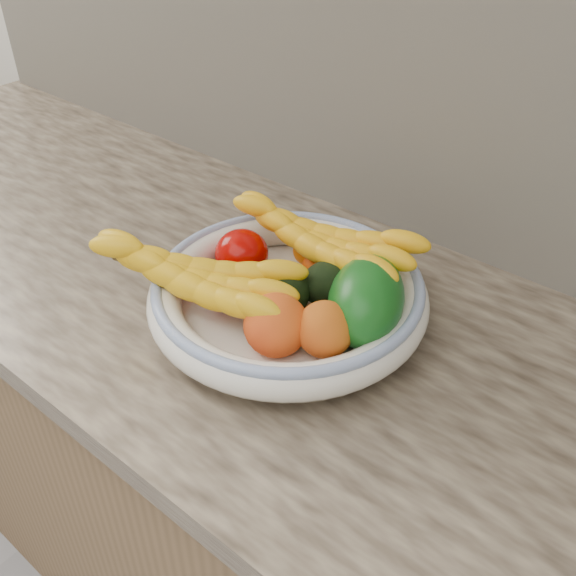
{
  "coord_description": "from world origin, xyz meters",
  "views": [
    {
      "loc": [
        0.45,
        1.11,
        1.49
      ],
      "look_at": [
        0.0,
        1.66,
        0.96
      ],
      "focal_mm": 40.0,
      "sensor_mm": 36.0,
      "label": 1
    }
  ],
  "objects_px": {
    "banana_bunch_back": "(319,244)",
    "fruit_bowl": "(288,295)",
    "banana_bunch_front": "(194,281)",
    "green_mango": "(366,301)"
  },
  "relations": [
    {
      "from": "banana_bunch_back",
      "to": "fruit_bowl",
      "type": "bearing_deg",
      "value": -87.38
    },
    {
      "from": "fruit_bowl",
      "to": "green_mango",
      "type": "relative_size",
      "value": 2.55
    },
    {
      "from": "fruit_bowl",
      "to": "banana_bunch_front",
      "type": "bearing_deg",
      "value": -134.69
    },
    {
      "from": "banana_bunch_back",
      "to": "banana_bunch_front",
      "type": "bearing_deg",
      "value": -118.63
    },
    {
      "from": "banana_bunch_front",
      "to": "green_mango",
      "type": "bearing_deg",
      "value": 9.92
    },
    {
      "from": "banana_bunch_front",
      "to": "fruit_bowl",
      "type": "bearing_deg",
      "value": 24.76
    },
    {
      "from": "green_mango",
      "to": "banana_bunch_front",
      "type": "xyz_separation_m",
      "value": [
        -0.2,
        -0.12,
        0.01
      ]
    },
    {
      "from": "fruit_bowl",
      "to": "banana_bunch_front",
      "type": "xyz_separation_m",
      "value": [
        -0.09,
        -0.09,
        0.03
      ]
    },
    {
      "from": "fruit_bowl",
      "to": "green_mango",
      "type": "bearing_deg",
      "value": 13.66
    },
    {
      "from": "fruit_bowl",
      "to": "banana_bunch_front",
      "type": "height_order",
      "value": "banana_bunch_front"
    }
  ]
}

